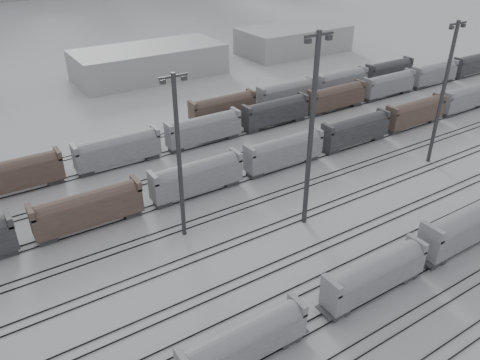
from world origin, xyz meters
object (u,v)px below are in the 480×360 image
hopper_car_a (244,341)px  hopper_car_b (375,274)px  light_mast_c (311,130)px  hopper_car_c (468,224)px

hopper_car_a → hopper_car_b: bearing=0.0°
light_mast_c → hopper_car_b: bearing=-100.6°
hopper_car_c → hopper_car_a: bearing=180.0°
hopper_car_b → hopper_car_c: (17.05, 0.00, 0.48)m
hopper_car_b → light_mast_c: bearing=79.4°
hopper_car_c → light_mast_c: bearing=131.6°
hopper_car_c → light_mast_c: light_mast_c is taller
hopper_car_a → light_mast_c: bearing=37.5°
hopper_car_b → light_mast_c: size_ratio=0.52×
hopper_car_a → hopper_car_b: hopper_car_b is taller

